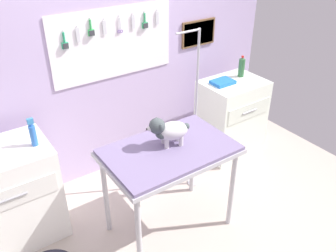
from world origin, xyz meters
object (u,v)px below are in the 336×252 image
Objects in this scene: grooming_arm at (195,120)px; cabinet_right at (231,117)px; dog at (168,130)px; grooming_table at (170,157)px; counter_left at (7,197)px; soda_bottle at (242,67)px.

grooming_arm reaches higher than cabinet_right.
dog reaches higher than cabinet_right.
grooming_table is 0.23m from dog.
dog is at bearing -149.44° from grooming_arm.
counter_left is 0.99× the size of cabinet_right.
counter_left is at bearing 169.32° from grooming_arm.
grooming_table is at bearing -154.54° from soda_bottle.
dog is 1.47× the size of soda_bottle.
counter_left is 2.46m from cabinet_right.
dog reaches higher than grooming_table.
cabinet_right is (1.28, 0.57, -0.55)m from dog.
soda_bottle is (0.91, 0.33, 0.23)m from grooming_arm.
cabinet_right is (2.46, -0.06, 0.00)m from counter_left.
grooming_table is 0.65m from grooming_arm.
cabinet_right is 3.71× the size of soda_bottle.
grooming_arm is at bearing -10.68° from counter_left.
dog is (0.01, 0.05, 0.22)m from grooming_table.
soda_bottle reaches higher than grooming_table.
grooming_arm reaches higher than counter_left.
grooming_arm is 1.00m from soda_bottle.
soda_bottle reaches higher than counter_left.
grooming_arm reaches higher than dog.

